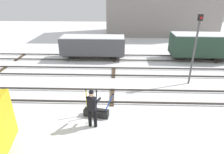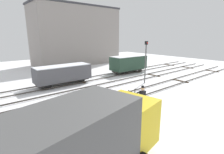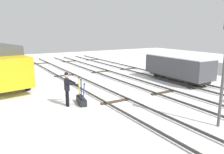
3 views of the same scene
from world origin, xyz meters
name	(u,v)px [view 3 (image 3 of 3)]	position (x,y,z in m)	size (l,w,h in m)	color
ground_plane	(116,102)	(0.00, 0.00, 0.00)	(60.00, 60.00, 0.00)	white
track_main_line	(116,100)	(0.00, 0.00, 0.11)	(44.00, 1.94, 0.18)	#38332D
track_siding_near	(163,92)	(0.00, 3.66, 0.11)	(44.00, 1.94, 0.18)	#38332D
track_siding_far	(197,85)	(0.00, 6.99, 0.11)	(44.00, 1.94, 0.18)	#38332D
switch_lever_frame	(81,100)	(-0.72, -1.85, 0.25)	(1.52, 0.58, 1.45)	black
rail_worker	(67,87)	(-0.80, -2.61, 1.08)	(0.63, 0.73, 1.88)	black
delivery_truck	(1,65)	(-6.72, -5.31, 1.70)	(6.57, 3.31, 3.04)	gold
signal_post	(224,65)	(5.09, 2.04, 2.68)	(0.24, 0.32, 4.46)	#4C4C4C
freight_car_far_end	(178,67)	(-1.95, 6.99, 1.20)	(5.66, 1.97, 2.04)	#2D2B28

